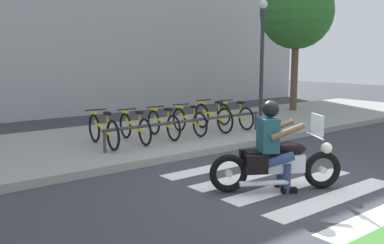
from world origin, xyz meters
name	(u,v)px	position (x,y,z in m)	size (l,w,h in m)	color
ground_plane	(289,186)	(0.00, 0.00, 0.00)	(48.00, 48.00, 0.00)	#38383D
sidewalk	(139,138)	(0.00, 4.64, 0.07)	(24.00, 4.40, 0.15)	gray
crosswalk_stripe_1	(335,197)	(0.08, -0.80, 0.00)	(2.80, 0.40, 0.01)	white
crosswalk_stripe_2	(292,185)	(0.08, 0.00, 0.00)	(2.80, 0.40, 0.01)	white
crosswalk_stripe_3	(256,174)	(0.08, 0.80, 0.00)	(2.80, 0.40, 0.01)	white
crosswalk_stripe_4	(225,165)	(0.08, 1.60, 0.00)	(2.80, 0.40, 0.01)	white
motorcycle	(277,162)	(-0.32, -0.02, 0.45)	(1.88, 1.18, 1.19)	black
rider	(273,140)	(-0.39, 0.02, 0.81)	(0.77, 0.72, 1.42)	#1E4C59
bicycle_0	(103,130)	(-1.28, 3.99, 0.51)	(0.48, 1.71, 0.78)	black
bicycle_1	(135,127)	(-0.50, 3.99, 0.49)	(0.48, 1.61, 0.73)	black
bicycle_2	(163,124)	(0.28, 3.99, 0.49)	(0.48, 1.56, 0.73)	black
bicycle_3	(189,121)	(1.06, 3.99, 0.49)	(0.48, 1.56, 0.74)	black
bicycle_4	(213,117)	(1.84, 3.99, 0.51)	(0.48, 1.68, 0.79)	black
bicycle_5	(234,115)	(2.62, 3.99, 0.49)	(0.48, 1.57, 0.74)	black
bike_rack	(190,122)	(0.67, 3.43, 0.57)	(4.51, 0.07, 0.49)	#333338
street_lamp	(262,48)	(4.80, 5.04, 2.34)	(0.28, 0.28, 3.80)	#2D2D33
tree_near_rack	(297,13)	(6.96, 5.44, 3.58)	(2.57, 2.57, 4.88)	brown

